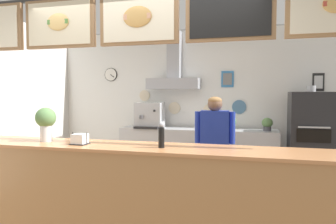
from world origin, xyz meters
The scene contains 11 objects.
back_wall_assembly centered at (-0.02, 2.52, 1.47)m, with size 5.41×3.04×2.76m.
service_counter centered at (0.00, -0.41, 0.52)m, with size 3.89×0.60×1.03m.
back_prep_counter centered at (0.17, 2.34, 0.45)m, with size 2.81×0.53×0.91m.
pizza_oven centered at (2.03, 2.17, 0.79)m, with size 0.64×0.69×1.67m.
shop_worker centered at (0.65, 0.97, 0.82)m, with size 0.54×0.25×1.50m.
espresso_machine centered at (-0.71, 2.31, 1.14)m, with size 0.50×0.46×0.47m.
potted_oregano centered at (1.38, 2.32, 1.03)m, with size 0.18×0.18×0.22m.
potted_sage centered at (0.77, 2.37, 1.04)m, with size 0.19×0.19×0.23m.
basil_vase centered at (-0.98, -0.39, 1.24)m, with size 0.21×0.21×0.36m.
napkin_holder centered at (-0.53, -0.47, 1.08)m, with size 0.17×0.16×0.12m.
pepper_grinder centered at (0.32, -0.46, 1.15)m, with size 0.06×0.06×0.24m.
Camera 1 is at (1.18, -3.35, 1.55)m, focal length 34.39 mm.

